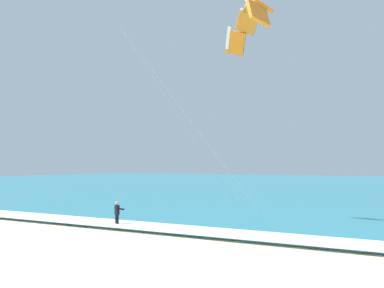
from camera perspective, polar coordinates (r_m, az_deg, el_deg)
sea at (r=82.28m, az=20.63°, el=-5.20°), size 200.00×120.00×0.20m
surf_foam at (r=25.68m, az=0.45°, el=-11.35°), size 200.00×2.92×0.04m
surfboard at (r=28.71m, az=-9.91°, el=-10.77°), size 0.98×1.46×0.09m
kitesurfer at (r=28.60m, az=-9.86°, el=-8.95°), size 0.66×0.65×1.69m
kite_primary at (r=30.88m, az=7.66°, el=16.08°), size 9.78×7.96×14.04m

